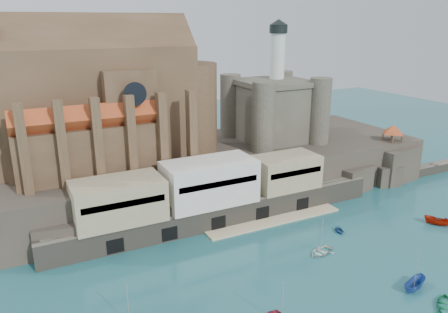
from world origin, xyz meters
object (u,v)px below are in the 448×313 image
church (110,105)px  castle_keep (274,107)px  boat_2 (414,289)px  pavilion (393,130)px

church → castle_keep: 40.39m
boat_2 → castle_keep: bearing=-23.4°
pavilion → boat_2: bearing=-132.4°
castle_keep → church: bearing=178.9°
castle_keep → boat_2: castle_keep is taller
church → boat_2: (32.13, -53.11, -22.13)m
pavilion → boat_2: 52.03m
church → castle_keep: bearing=-1.1°
boat_2 → pavilion: bearing=-57.0°
castle_keep → pavilion: castle_keep is taller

